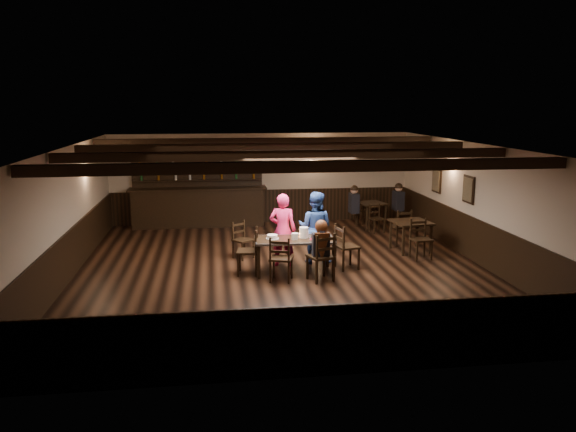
{
  "coord_description": "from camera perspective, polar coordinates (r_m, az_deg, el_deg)",
  "views": [
    {
      "loc": [
        -1.5,
        -11.82,
        3.61
      ],
      "look_at": [
        0.14,
        0.2,
        1.14
      ],
      "focal_mm": 35.0,
      "sensor_mm": 36.0,
      "label": 1
    }
  ],
  "objects": [
    {
      "name": "room_shell",
      "position": [
        12.1,
        -0.53,
        2.62
      ],
      "size": [
        9.02,
        10.02,
        2.71
      ],
      "color": "#BAAE9A",
      "rests_on": "ground"
    },
    {
      "name": "man_blue",
      "position": [
        12.72,
        2.77,
        -1.18
      ],
      "size": [
        0.99,
        0.9,
        1.65
      ],
      "primitive_type": "imported",
      "rotation": [
        0.0,
        0.0,
        2.71
      ],
      "color": "navy",
      "rests_on": "ground"
    },
    {
      "name": "bg_patron_right",
      "position": [
        16.85,
        11.15,
        1.92
      ],
      "size": [
        0.27,
        0.41,
        0.81
      ],
      "color": "black",
      "rests_on": "ground"
    },
    {
      "name": "pepper_shaker",
      "position": [
        11.94,
        2.54,
        -2.15
      ],
      "size": [
        0.04,
        0.04,
        0.09
      ],
      "primitive_type": "cylinder",
      "color": "#A5A8AD",
      "rests_on": "dining_table"
    },
    {
      "name": "back_table_b",
      "position": [
        16.48,
        8.44,
        0.99
      ],
      "size": [
        0.89,
        0.89,
        0.75
      ],
      "color": "black",
      "rests_on": "ground"
    },
    {
      "name": "plate_stack_a",
      "position": [
        11.9,
        0.72,
        -2.07
      ],
      "size": [
        0.15,
        0.15,
        0.14
      ],
      "primitive_type": "cylinder",
      "color": "white",
      "rests_on": "dining_table"
    },
    {
      "name": "bar_counter",
      "position": [
        16.8,
        -9.09,
        1.46
      ],
      "size": [
        4.01,
        0.7,
        2.2
      ],
      "color": "black",
      "rests_on": "ground"
    },
    {
      "name": "woman_pink",
      "position": [
        12.49,
        -0.54,
        -1.42
      ],
      "size": [
        0.68,
        0.54,
        1.64
      ],
      "primitive_type": "imported",
      "rotation": [
        0.0,
        0.0,
        2.88
      ],
      "color": "#FF2A51",
      "rests_on": "ground"
    },
    {
      "name": "chair_near_left",
      "position": [
        11.4,
        -0.78,
        -4.07
      ],
      "size": [
        0.55,
        0.54,
        0.95
      ],
      "color": "black",
      "rests_on": "ground"
    },
    {
      "name": "chair_near_right",
      "position": [
        11.45,
        3.57,
        -3.83
      ],
      "size": [
        0.6,
        0.58,
        1.01
      ],
      "color": "black",
      "rests_on": "ground"
    },
    {
      "name": "cake",
      "position": [
        11.97,
        -1.61,
        -2.14
      ],
      "size": [
        0.28,
        0.28,
        0.09
      ],
      "color": "white",
      "rests_on": "dining_table"
    },
    {
      "name": "plate_stack_b",
      "position": [
        12.05,
        1.61,
        -1.67
      ],
      "size": [
        0.2,
        0.2,
        0.23
      ],
      "primitive_type": "cylinder",
      "color": "white",
      "rests_on": "dining_table"
    },
    {
      "name": "seated_person",
      "position": [
        11.44,
        3.38,
        -2.55
      ],
      "size": [
        0.35,
        0.52,
        0.85
      ],
      "color": "black",
      "rests_on": "ground"
    },
    {
      "name": "tea_light",
      "position": [
        12.11,
        0.92,
        -2.06
      ],
      "size": [
        0.05,
        0.05,
        0.06
      ],
      "color": "#A5A8AD",
      "rests_on": "dining_table"
    },
    {
      "name": "chair_end_right",
      "position": [
        12.35,
        5.68,
        -2.77
      ],
      "size": [
        0.54,
        0.55,
        1.0
      ],
      "color": "black",
      "rests_on": "ground"
    },
    {
      "name": "drink_glass",
      "position": [
        12.11,
        1.95,
        -1.9
      ],
      "size": [
        0.07,
        0.07,
        0.11
      ],
      "primitive_type": "cylinder",
      "color": "silver",
      "rests_on": "dining_table"
    },
    {
      "name": "salt_shaker",
      "position": [
        11.93,
        2.23,
        -2.19
      ],
      "size": [
        0.03,
        0.03,
        0.08
      ],
      "primitive_type": "cylinder",
      "color": "silver",
      "rests_on": "dining_table"
    },
    {
      "name": "back_table_a",
      "position": [
        14.07,
        12.38,
        -0.92
      ],
      "size": [
        0.96,
        0.96,
        0.75
      ],
      "color": "black",
      "rests_on": "ground"
    },
    {
      "name": "dining_table",
      "position": [
        12.01,
        0.66,
        -2.64
      ],
      "size": [
        1.72,
        0.91,
        0.75
      ],
      "color": "black",
      "rests_on": "ground"
    },
    {
      "name": "bg_patron_left",
      "position": [
        16.27,
        6.72,
        1.72
      ],
      "size": [
        0.24,
        0.39,
        0.81
      ],
      "color": "black",
      "rests_on": "ground"
    },
    {
      "name": "menu_red",
      "position": [
        11.96,
        2.82,
        -2.35
      ],
      "size": [
        0.28,
        0.22,
        0.0
      ],
      "primitive_type": "cube",
      "rotation": [
        0.0,
        0.0,
        -0.14
      ],
      "color": "maroon",
      "rests_on": "dining_table"
    },
    {
      "name": "chair_end_left",
      "position": [
        11.95,
        -3.71,
        -3.2
      ],
      "size": [
        0.51,
        0.53,
        1.0
      ],
      "color": "black",
      "rests_on": "ground"
    },
    {
      "name": "ground",
      "position": [
        12.45,
        -0.54,
        -5.36
      ],
      "size": [
        10.0,
        10.0,
        0.0
      ],
      "primitive_type": "plane",
      "color": "black",
      "rests_on": "ground"
    },
    {
      "name": "chair_far_pushed",
      "position": [
        13.24,
        -4.79,
        -2.1
      ],
      "size": [
        0.56,
        0.56,
        0.87
      ],
      "color": "black",
      "rests_on": "ground"
    },
    {
      "name": "menu_blue",
      "position": [
        12.18,
        3.13,
        -2.09
      ],
      "size": [
        0.32,
        0.28,
        0.0
      ],
      "primitive_type": "cube",
      "rotation": [
        0.0,
        0.0,
        -0.44
      ],
      "color": "#0E1747",
      "rests_on": "dining_table"
    }
  ]
}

